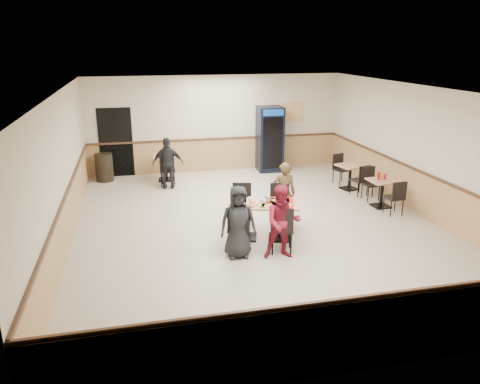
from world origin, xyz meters
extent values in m
plane|color=beige|center=(0.00, 0.00, 0.00)|extent=(10.00, 10.00, 0.00)
plane|color=silver|center=(0.00, 0.00, 3.00)|extent=(10.00, 10.00, 0.00)
plane|color=beige|center=(0.00, 5.00, 1.50)|extent=(8.00, 0.00, 8.00)
plane|color=beige|center=(0.00, -5.00, 1.50)|extent=(8.00, 0.00, 8.00)
plane|color=beige|center=(-4.00, 0.00, 1.50)|extent=(0.00, 10.00, 10.00)
plane|color=beige|center=(4.00, 0.00, 1.50)|extent=(0.00, 10.00, 10.00)
cube|color=tan|center=(0.00, 4.99, 0.50)|extent=(7.98, 0.03, 1.00)
cube|color=tan|center=(3.98, 0.00, 0.50)|extent=(0.03, 9.98, 1.00)
cube|color=#472B19|center=(0.00, 4.97, 1.03)|extent=(7.98, 0.04, 0.06)
cube|color=black|center=(-3.10, 4.98, 1.05)|extent=(1.00, 0.02, 2.10)
cube|color=orange|center=(2.40, 4.96, 1.80)|extent=(0.85, 0.02, 0.60)
cube|color=black|center=(-0.43, -0.59, 0.02)|extent=(0.58, 0.58, 0.04)
cylinder|color=black|center=(-0.43, -0.59, 0.40)|extent=(0.09, 0.09, 0.71)
cube|color=tan|center=(-0.43, -0.59, 0.76)|extent=(0.90, 0.90, 0.04)
cube|color=black|center=(0.28, -0.78, 0.02)|extent=(0.58, 0.58, 0.04)
cylinder|color=black|center=(0.28, -0.78, 0.40)|extent=(0.09, 0.09, 0.71)
cube|color=tan|center=(0.28, -0.78, 0.76)|extent=(0.90, 0.90, 0.04)
imported|color=black|center=(-0.77, -1.41, 0.71)|extent=(0.72, 0.49, 1.41)
imported|color=maroon|center=(0.04, -1.64, 0.72)|extent=(0.77, 0.64, 1.43)
imported|color=brown|center=(0.62, 0.04, 0.71)|extent=(0.59, 0.46, 1.43)
imported|color=black|center=(-1.69, 3.33, 0.73)|extent=(0.89, 0.47, 1.45)
cube|color=red|center=(0.24, -0.94, 0.79)|extent=(0.55, 0.46, 0.02)
cube|color=red|center=(0.26, -0.65, 0.79)|extent=(0.55, 0.46, 0.02)
cube|color=red|center=(-0.51, -0.69, 0.79)|extent=(0.55, 0.46, 0.02)
cube|color=red|center=(0.35, -0.60, 0.79)|extent=(0.55, 0.46, 0.02)
cylinder|color=white|center=(0.35, -0.91, 0.79)|extent=(0.24, 0.24, 0.01)
cube|color=tan|center=(0.35, -0.91, 0.80)|extent=(0.32, 0.31, 0.02)
cylinder|color=white|center=(-0.56, -0.68, 0.79)|extent=(0.24, 0.24, 0.01)
cube|color=tan|center=(-0.56, -0.68, 0.80)|extent=(0.28, 0.20, 0.02)
cylinder|color=white|center=(-0.23, -0.84, 0.79)|extent=(0.24, 0.24, 0.01)
cube|color=tan|center=(-0.23, -0.84, 0.80)|extent=(0.32, 0.29, 0.02)
cylinder|color=white|center=(-0.03, -0.92, 0.79)|extent=(0.24, 0.24, 0.01)
cube|color=tan|center=(-0.03, -0.92, 0.80)|extent=(0.30, 0.23, 0.02)
cylinder|color=white|center=(0.27, -0.62, 0.79)|extent=(0.24, 0.24, 0.01)
cube|color=tan|center=(0.27, -0.62, 0.80)|extent=(0.32, 0.26, 0.02)
cylinder|color=white|center=(-0.46, -0.88, 0.84)|extent=(0.08, 0.08, 0.10)
cylinder|color=white|center=(-0.60, -0.43, 0.84)|extent=(0.08, 0.08, 0.10)
cylinder|color=white|center=(-0.65, -0.80, 0.84)|extent=(0.08, 0.08, 0.10)
cylinder|color=white|center=(-0.31, -0.56, 0.84)|extent=(0.08, 0.08, 0.10)
cylinder|color=#9DA2AF|center=(-0.01, -0.65, 0.84)|extent=(0.07, 0.07, 0.12)
cylinder|color=#9DA2AF|center=(0.05, -0.72, 0.84)|extent=(0.07, 0.07, 0.12)
ellipsoid|color=silver|center=(-0.06, -0.71, 0.84)|extent=(0.16, 0.16, 0.11)
cube|color=black|center=(3.36, 0.56, 0.02)|extent=(0.44, 0.44, 0.04)
cylinder|color=black|center=(3.36, 0.56, 0.35)|extent=(0.08, 0.08, 0.63)
cube|color=tan|center=(3.36, 0.56, 0.68)|extent=(0.68, 0.68, 0.04)
cube|color=black|center=(3.24, 2.11, 0.02)|extent=(0.50, 0.50, 0.04)
cylinder|color=black|center=(3.24, 2.11, 0.35)|extent=(0.08, 0.08, 0.63)
cube|color=tan|center=(3.24, 2.11, 0.68)|extent=(0.78, 0.78, 0.04)
cylinder|color=#AF0C17|center=(3.26, 0.61, 0.80)|extent=(0.06, 0.06, 0.20)
cylinder|color=gold|center=(3.35, 0.61, 0.78)|extent=(0.06, 0.06, 0.17)
cylinder|color=#AF0C17|center=(3.44, 0.61, 0.77)|extent=(0.05, 0.05, 0.14)
cube|color=black|center=(-1.69, 4.20, 0.02)|extent=(0.51, 0.51, 0.04)
cylinder|color=black|center=(-1.69, 4.20, 0.39)|extent=(0.09, 0.09, 0.69)
cube|color=tan|center=(-1.69, 4.20, 0.74)|extent=(0.79, 0.79, 0.04)
cube|color=black|center=(1.64, 4.60, 1.02)|extent=(0.80, 0.78, 2.04)
cube|color=black|center=(1.62, 4.21, 0.97)|extent=(0.62, 0.05, 1.61)
cube|color=#0D3D97|center=(1.62, 4.20, 1.91)|extent=(0.64, 0.05, 0.19)
cylinder|color=black|center=(-3.48, 4.55, 0.41)|extent=(0.52, 0.52, 0.82)
camera|label=1|loc=(-2.60, -9.42, 3.92)|focal=35.00mm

